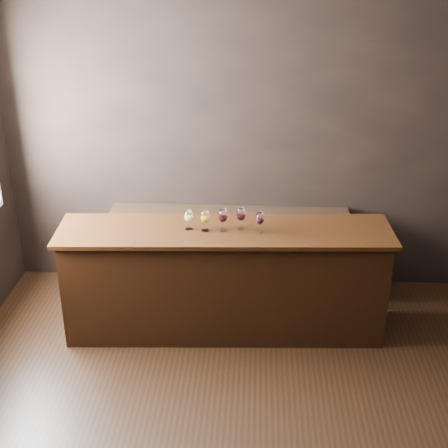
# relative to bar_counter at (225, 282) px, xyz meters

# --- Properties ---
(ground) EXTENTS (5.00, 5.00, 0.00)m
(ground) POSITION_rel_bar_counter_xyz_m (0.33, -1.32, -0.48)
(ground) COLOR black
(ground) RESTS_ON ground
(room_shell) EXTENTS (5.02, 4.52, 2.81)m
(room_shell) POSITION_rel_bar_counter_xyz_m (0.10, -1.20, 1.33)
(room_shell) COLOR black
(room_shell) RESTS_ON ground
(bar_counter) EXTENTS (2.76, 0.73, 0.96)m
(bar_counter) POSITION_rel_bar_counter_xyz_m (0.00, 0.00, 0.00)
(bar_counter) COLOR black
(bar_counter) RESTS_ON ground
(bar_top) EXTENTS (2.85, 0.80, 0.04)m
(bar_top) POSITION_rel_bar_counter_xyz_m (0.00, 0.00, 0.50)
(bar_top) COLOR black
(bar_top) RESTS_ON bar_counter
(back_bar_shelf) EXTENTS (2.30, 0.40, 0.83)m
(back_bar_shelf) POSITION_rel_bar_counter_xyz_m (0.00, 0.71, -0.06)
(back_bar_shelf) COLOR black
(back_bar_shelf) RESTS_ON ground
(glass_white) EXTENTS (0.07, 0.07, 0.17)m
(glass_white) POSITION_rel_bar_counter_xyz_m (-0.30, -0.01, 0.63)
(glass_white) COLOR white
(glass_white) RESTS_ON bar_top
(glass_amber) EXTENTS (0.08, 0.08, 0.18)m
(glass_amber) POSITION_rel_bar_counter_xyz_m (-0.16, -0.03, 0.64)
(glass_amber) COLOR white
(glass_amber) RESTS_ON bar_top
(glass_red_a) EXTENTS (0.08, 0.08, 0.19)m
(glass_red_a) POSITION_rel_bar_counter_xyz_m (-0.01, -0.02, 0.64)
(glass_red_a) COLOR white
(glass_red_a) RESTS_ON bar_top
(glass_red_b) EXTENTS (0.08, 0.08, 0.18)m
(glass_red_b) POSITION_rel_bar_counter_xyz_m (0.13, 0.03, 0.64)
(glass_red_b) COLOR white
(glass_red_b) RESTS_ON bar_top
(glass_red_c) EXTENTS (0.07, 0.07, 0.18)m
(glass_red_c) POSITION_rel_bar_counter_xyz_m (0.29, -0.03, 0.63)
(glass_red_c) COLOR white
(glass_red_c) RESTS_ON bar_top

